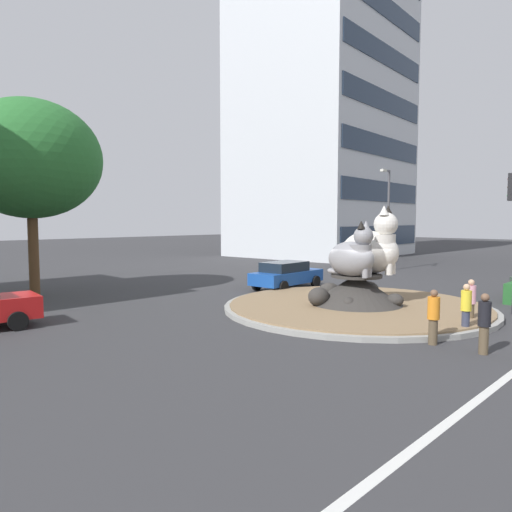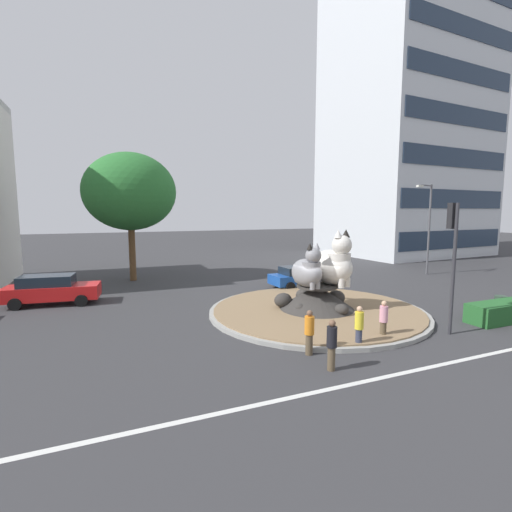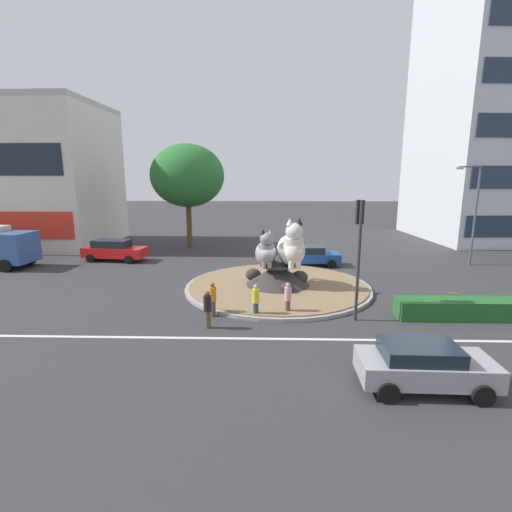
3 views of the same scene
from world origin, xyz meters
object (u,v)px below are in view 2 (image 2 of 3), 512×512
Objects in this scene: sedan_on_far_lane at (51,289)px; litter_bin at (500,305)px; cat_statue_grey at (308,271)px; hatchback_near_shophouse at (301,276)px; office_tower at (408,110)px; broadleaf_tree_behind_island at (130,192)px; cat_statue_white at (333,265)px; streetlight_arm at (428,223)px; pedestrian_pink_shirt at (384,319)px; pedestrian_black_shirt at (332,344)px; pedestrian_yellow_shirt at (359,326)px; traffic_light_mast at (453,244)px; pedestrian_orange_shirt at (309,331)px.

litter_bin is (20.88, -10.73, -0.40)m from sedan_on_far_lane.
cat_statue_grey is 6.99m from hatchback_near_shophouse.
broadleaf_tree_behind_island is (-31.90, -6.30, -10.47)m from office_tower.
cat_statue_white is 6.52m from hatchback_near_shophouse.
pedestrian_pink_shirt is (-13.89, -10.76, -3.34)m from streetlight_arm.
pedestrian_black_shirt is at bearing -76.52° from broadleaf_tree_behind_island.
broadleaf_tree_behind_island is at bearing 69.38° from pedestrian_black_shirt.
hatchback_near_shophouse is at bearing 147.14° from cat_statue_grey.
pedestrian_yellow_shirt is 0.97× the size of pedestrian_black_shirt.
pedestrian_pink_shirt is 17.19m from sedan_on_far_lane.
office_tower is 37.23m from pedestrian_pink_shirt.
pedestrian_pink_shirt is 1.76× the size of litter_bin.
hatchback_near_shophouse reaches higher than litter_bin.
hatchback_near_shophouse is (-21.74, -13.46, -16.18)m from office_tower.
traffic_light_mast is 3.36× the size of pedestrian_yellow_shirt.
litter_bin is (16.16, -16.58, -6.03)m from broadleaf_tree_behind_island.
traffic_light_mast reaches higher than sedan_on_far_lane.
office_tower is at bearing 25.88° from sedan_on_far_lane.
streetlight_arm reaches higher than pedestrian_orange_shirt.
pedestrian_orange_shirt is 0.33× the size of sedan_on_far_lane.
office_tower is 20.31× the size of pedestrian_black_shirt.
pedestrian_pink_shirt is (-23.83, -23.63, -16.11)m from office_tower.
office_tower is 38.43m from pedestrian_yellow_shirt.
pedestrian_yellow_shirt is 2.38m from pedestrian_black_shirt.
pedestrian_yellow_shirt is (-15.38, -11.14, -3.32)m from streetlight_arm.
cat_statue_grey is 16.46m from streetlight_arm.
office_tower reaches higher than traffic_light_mast.
traffic_light_mast is at bearing -23.87° from pedestrian_black_shirt.
streetlight_arm is (21.96, -6.58, -2.30)m from broadleaf_tree_behind_island.
office_tower is at bearing -144.34° from streetlight_arm.
office_tower is 21.35× the size of pedestrian_pink_shirt.
cat_statue_white is 8.61m from litter_bin.
cat_statue_white is 4.43m from pedestrian_pink_shirt.
pedestrian_pink_shirt is at bearing -16.90° from cat_statue_white.
office_tower reaches higher than pedestrian_orange_shirt.
pedestrian_yellow_shirt is 0.33× the size of sedan_on_far_lane.
office_tower reaches higher than cat_statue_white.
hatchback_near_shophouse is at bearing -35.14° from broadleaf_tree_behind_island.
cat_statue_grey is at bearing 118.72° from pedestrian_yellow_shirt.
cat_statue_white is 0.09× the size of office_tower.
litter_bin is at bearing -146.06° from pedestrian_orange_shirt.
streetlight_arm is at bearing 59.88° from litter_bin.
pedestrian_pink_shirt is 0.32× the size of sedan_on_far_lane.
broadleaf_tree_behind_island reaches higher than pedestrian_orange_shirt.
litter_bin is (8.08, 0.75, -0.39)m from pedestrian_pink_shirt.
office_tower is at bearing -109.64° from pedestrian_orange_shirt.
sedan_on_far_lane is at bearing 152.81° from litter_bin.
cat_statue_grey is 6.28m from traffic_light_mast.
broadleaf_tree_behind_island is 19.94m from pedestrian_pink_shirt.
cat_statue_white is at bearing -108.27° from hatchback_near_shophouse.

